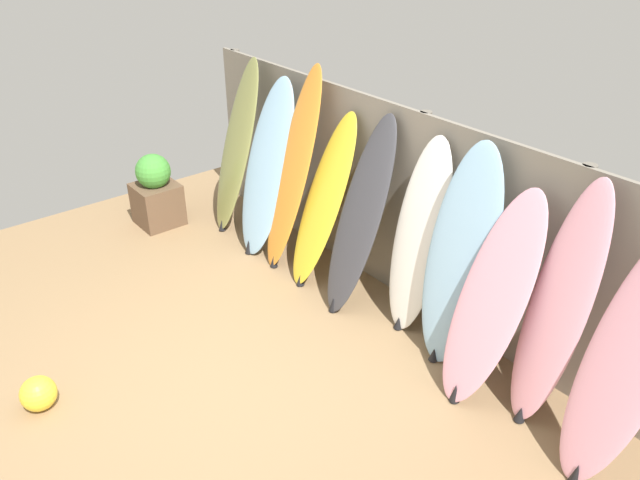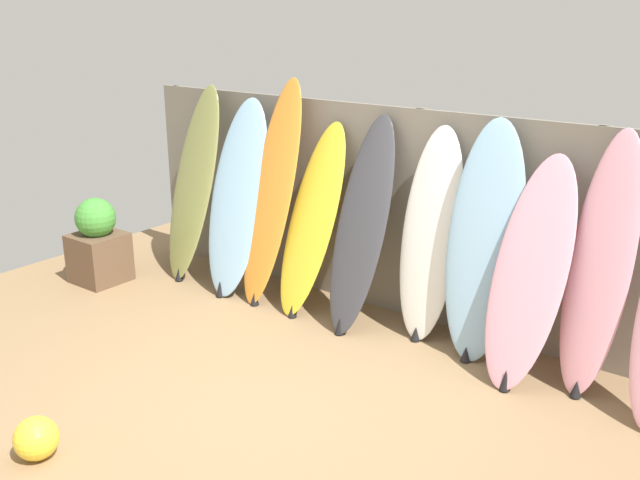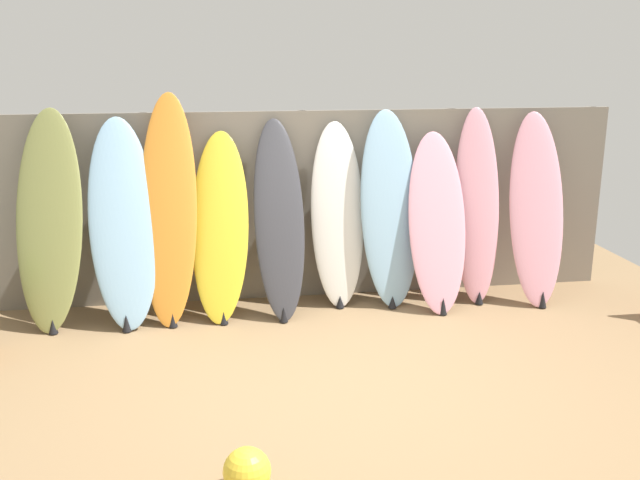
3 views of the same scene
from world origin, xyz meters
TOP-DOWN VIEW (x-y plane):
  - ground at (0.00, 0.00)m, footprint 7.68×7.68m
  - fence_back at (-0.00, 2.01)m, footprint 6.08×0.11m
  - surfboard_olive_0 at (-2.23, 1.58)m, footprint 0.64×0.69m
  - surfboard_skyblue_1 at (-1.62, 1.55)m, footprint 0.65×0.72m
  - surfboard_orange_2 at (-1.23, 1.59)m, footprint 0.57×0.69m
  - surfboard_yellow_3 at (-0.79, 1.61)m, footprint 0.59×0.74m
  - surfboard_charcoal_4 at (-0.26, 1.60)m, footprint 0.47×0.73m
  - surfboard_white_5 at (0.29, 1.74)m, footprint 0.51×0.42m
  - surfboard_skyblue_6 at (0.78, 1.68)m, footprint 0.61×0.50m
  - surfboard_pink_7 at (1.19, 1.54)m, footprint 0.58×0.71m
  - surfboard_pink_8 at (1.62, 1.68)m, footprint 0.47×0.52m
  - surfboard_pink_9 at (2.17, 1.57)m, footprint 0.59×0.72m
  - beach_ball at (-0.72, -1.17)m, footprint 0.26×0.26m

SIDE VIEW (x-z plane):
  - ground at x=0.00m, z-range 0.00..0.00m
  - beach_ball at x=-0.72m, z-range 0.00..0.26m
  - surfboard_pink_7 at x=1.19m, z-range -0.01..1.60m
  - surfboard_yellow_3 at x=-0.79m, z-range -0.01..1.64m
  - surfboard_white_5 at x=0.29m, z-range -0.01..1.71m
  - surfboard_charcoal_4 at x=-0.26m, z-range -0.01..1.74m
  - surfboard_pink_9 at x=2.17m, z-range -0.01..1.78m
  - surfboard_skyblue_1 at x=-1.62m, z-range -0.01..1.79m
  - fence_back at x=0.00m, z-range 0.00..1.80m
  - surfboard_skyblue_6 at x=0.78m, z-range -0.01..1.82m
  - surfboard_pink_8 at x=1.62m, z-range -0.01..1.82m
  - surfboard_olive_0 at x=-2.23m, z-range -0.01..1.87m
  - surfboard_orange_2 at x=-1.23m, z-range -0.01..1.98m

